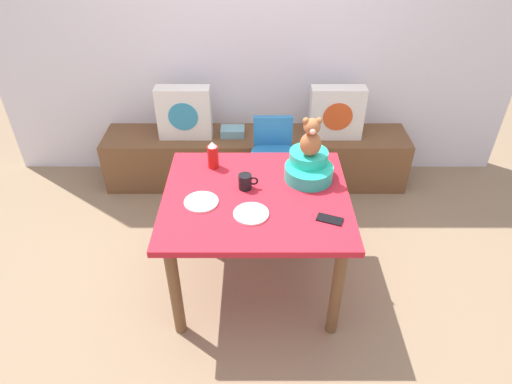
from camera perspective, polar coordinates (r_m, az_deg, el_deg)
ground_plane at (r=3.13m, az=0.00°, el=-11.34°), size 8.00×8.00×0.00m
back_wall at (r=3.76m, az=-0.00°, el=20.58°), size 4.40×0.10×2.60m
window_bench at (r=3.95m, az=-0.00°, el=4.34°), size 2.60×0.44×0.46m
pillow_floral_left at (r=3.76m, az=-9.17°, el=9.96°), size 0.44×0.15×0.44m
pillow_floral_right at (r=3.77m, az=10.26°, el=9.93°), size 0.44×0.15×0.44m
book_stack at (r=3.82m, az=-3.01°, el=7.72°), size 0.20×0.14×0.07m
dining_table at (r=2.70m, az=0.00°, el=-2.27°), size 1.11×0.97×0.74m
highchair at (r=3.42m, az=2.19°, el=4.63°), size 0.34×0.45×0.79m
infant_seat_teal at (r=2.77m, az=6.75°, el=3.18°), size 0.30×0.33×0.16m
teddy_bear at (r=2.67m, az=7.06°, el=6.89°), size 0.13×0.12×0.25m
ketchup_bottle at (r=2.86m, az=-5.54°, el=4.70°), size 0.07×0.07×0.18m
coffee_mug at (r=2.67m, az=-1.35°, el=1.34°), size 0.12×0.08×0.09m
dinner_plate_near at (r=2.49m, az=-0.63°, el=-2.80°), size 0.20×0.20×0.01m
dinner_plate_far at (r=2.59m, az=-7.02°, el=-1.27°), size 0.20×0.20×0.01m
cell_phone at (r=2.49m, az=9.43°, el=-3.47°), size 0.16×0.12×0.01m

